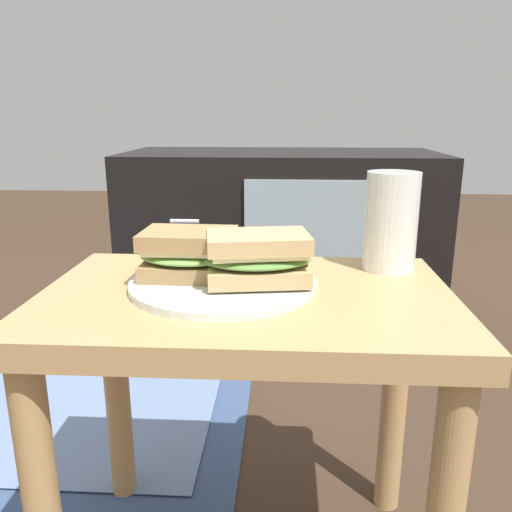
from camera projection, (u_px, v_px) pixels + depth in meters
side_table at (247, 352)px, 0.72m from camera, size 0.56×0.36×0.46m
tv_cabinet at (281, 243)px, 1.65m from camera, size 0.96×0.46×0.58m
area_rug at (60, 408)px, 1.24m from camera, size 0.91×0.69×0.01m
plate at (223, 283)px, 0.72m from camera, size 0.26×0.26×0.01m
sandwich_front at (189, 254)px, 0.72m from camera, size 0.14×0.10×0.07m
sandwich_back at (258, 258)px, 0.69m from camera, size 0.16×0.11×0.07m
beer_glass at (391, 222)px, 0.78m from camera, size 0.08×0.08×0.15m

